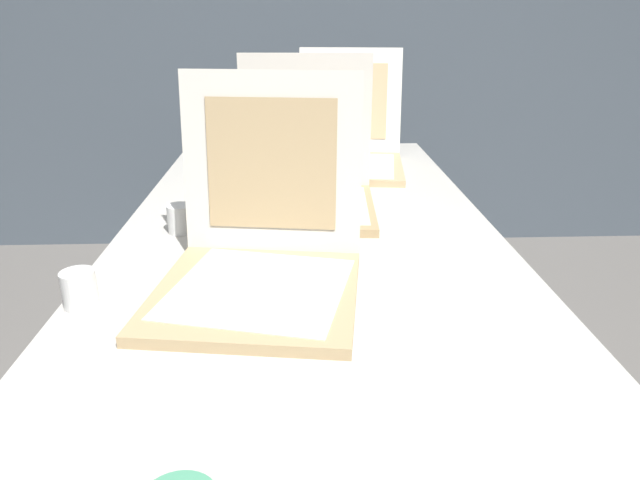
{
  "coord_description": "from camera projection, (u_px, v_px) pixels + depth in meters",
  "views": [
    {
      "loc": [
        -0.03,
        -0.69,
        1.27
      ],
      "look_at": [
        0.02,
        0.42,
        0.81
      ],
      "focal_mm": 31.84,
      "sensor_mm": 36.0,
      "label": 1
    }
  ],
  "objects": [
    {
      "name": "pizza_box_middle",
      "position": [
        304.0,
        187.0,
        1.57
      ],
      "size": [
        0.4,
        0.41,
        0.4
      ],
      "rotation": [
        0.0,
        0.0,
        -0.05
      ],
      "color": "tan",
      "rests_on": "table"
    },
    {
      "name": "cup_white_mid",
      "position": [
        180.0,
        219.0,
        1.4
      ],
      "size": [
        0.06,
        0.06,
        0.07
      ],
      "primitive_type": "cylinder",
      "color": "white",
      "rests_on": "table"
    },
    {
      "name": "table",
      "position": [
        309.0,
        256.0,
        1.39
      ],
      "size": [
        0.95,
        2.12,
        0.75
      ],
      "color": "beige",
      "rests_on": "ground"
    },
    {
      "name": "wall_back",
      "position": [
        300.0,
        5.0,
        2.94
      ],
      "size": [
        10.0,
        0.1,
        2.6
      ],
      "primitive_type": "cube",
      "color": "#4C5660",
      "rests_on": "ground"
    },
    {
      "name": "cup_white_near_left",
      "position": [
        80.0,
        289.0,
        1.05
      ],
      "size": [
        0.06,
        0.06,
        0.07
      ],
      "primitive_type": "cylinder",
      "color": "white",
      "rests_on": "table"
    },
    {
      "name": "pizza_box_back",
      "position": [
        347.0,
        151.0,
        1.99
      ],
      "size": [
        0.44,
        0.54,
        0.39
      ],
      "rotation": [
        0.0,
        0.0,
        -0.12
      ],
      "color": "tan",
      "rests_on": "table"
    },
    {
      "name": "pizza_box_front",
      "position": [
        260.0,
        261.0,
        1.11
      ],
      "size": [
        0.44,
        0.47,
        0.4
      ],
      "rotation": [
        0.0,
        0.0,
        -0.13
      ],
      "color": "tan",
      "rests_on": "table"
    }
  ]
}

